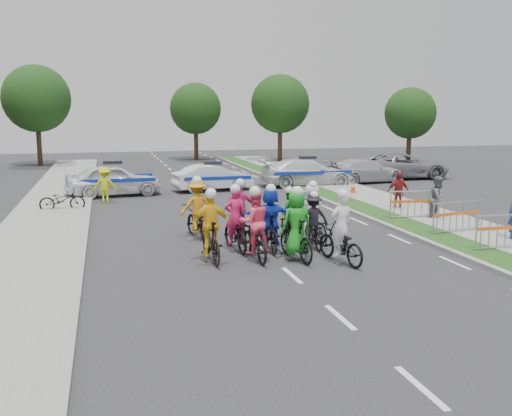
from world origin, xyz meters
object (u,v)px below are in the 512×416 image
object	(u,v)px
rider_1	(296,232)
tree_4	(196,109)
rider_6	(235,228)
tree_3	(36,99)
rider_2	(254,233)
barrier_2	(415,206)
barrier_1	(457,218)
cone_1	(353,188)
tree_2	(410,113)
tree_1	(280,104)
civilian_suv	(403,166)
rider_3	(211,234)
rider_5	(270,223)
civilian_sedan	(365,171)
marshal_hiviz	(105,185)
rider_7	(311,218)
spectator_1	(438,199)
rider_0	(340,239)
parked_bike	(62,200)
rider_4	(313,225)
police_car_0	(113,180)
police_car_1	(213,178)
police_car_2	(307,172)
rider_8	(288,219)
rider_9	(240,216)
rider_10	(197,214)
barrier_0	(505,233)
cone_0	(316,204)

from	to	relation	value
rider_1	tree_4	bearing A→B (deg)	-102.00
rider_6	tree_3	distance (m)	30.48
rider_2	barrier_2	xyz separation A→B (m)	(7.21, 3.92, -0.19)
barrier_1	rider_2	bearing A→B (deg)	-169.76
cone_1	tree_2	xyz separation A→B (m)	(10.86, 13.88, 3.49)
rider_2	tree_1	size ratio (longest dim) A/B	0.30
rider_2	civilian_suv	size ratio (longest dim) A/B	0.38
rider_3	rider_5	world-z (taller)	rider_3
civilian_sedan	marshal_hiviz	world-z (taller)	marshal_hiviz
rider_7	tree_4	size ratio (longest dim) A/B	0.30
spectator_1	barrier_2	distance (m)	0.88
rider_0	parked_bike	distance (m)	12.91
rider_1	marshal_hiviz	world-z (taller)	rider_1
rider_0	rider_4	distance (m)	1.83
police_car_0	civilian_suv	distance (m)	17.21
police_car_1	police_car_2	bearing A→B (deg)	-94.68
police_car_1	civilian_sedan	distance (m)	8.99
rider_2	rider_8	world-z (taller)	rider_2
rider_0	rider_5	distance (m)	2.29
spectator_1	cone_1	xyz separation A→B (m)	(-0.34, 6.73, -0.49)
rider_9	parked_bike	world-z (taller)	rider_9
cone_1	tree_4	bearing A→B (deg)	100.72
police_car_2	tree_4	distance (m)	18.63
civilian_sedan	rider_10	bearing A→B (deg)	126.33
rider_10	tree_2	world-z (taller)	tree_2
rider_5	tree_1	bearing A→B (deg)	-103.47
rider_9	parked_bike	size ratio (longest dim) A/B	1.10
rider_10	barrier_2	bearing A→B (deg)	175.71
civilian_sedan	cone_1	distance (m)	5.18
police_car_1	parked_bike	size ratio (longest dim) A/B	2.27
rider_0	police_car_2	xyz separation A→B (m)	(4.58, 15.16, 0.07)
rider_1	barrier_0	distance (m)	6.17
rider_7	civilian_sedan	size ratio (longest dim) A/B	0.42
rider_6	rider_10	bearing A→B (deg)	-72.38
tree_1	tree_3	size ratio (longest dim) A/B	0.93
rider_6	rider_4	bearing A→B (deg)	166.67
barrier_0	tree_4	distance (m)	33.71
rider_6	tree_1	bearing A→B (deg)	-115.55
rider_0	tree_1	size ratio (longest dim) A/B	0.30
rider_5	spectator_1	distance (m)	7.82
tree_1	rider_9	bearing A→B (deg)	-109.92
rider_7	marshal_hiviz	bearing A→B (deg)	-67.86
tree_4	tree_2	bearing A→B (deg)	-28.07
rider_9	barrier_0	size ratio (longest dim) A/B	0.98
rider_4	rider_5	world-z (taller)	rider_5
rider_3	rider_4	bearing A→B (deg)	-168.32
police_car_0	rider_5	bearing A→B (deg)	-169.78
police_car_1	civilian_sedan	world-z (taller)	civilian_sedan
rider_10	marshal_hiviz	size ratio (longest dim) A/B	1.30
marshal_hiviz	cone_0	bearing A→B (deg)	158.31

